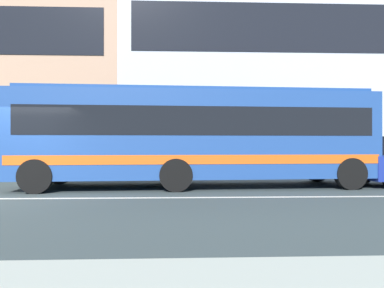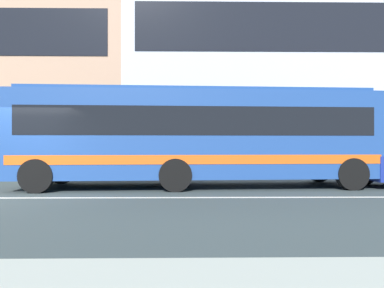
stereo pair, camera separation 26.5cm
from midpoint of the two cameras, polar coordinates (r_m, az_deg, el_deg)
ground_plane at (r=10.22m, az=-27.23°, el=-8.07°), size 160.00×160.00×0.00m
lane_centre_line at (r=10.22m, az=-27.23°, el=-8.05°), size 60.00×0.16×0.01m
hedge_row_far at (r=17.04m, az=-28.01°, el=-3.50°), size 16.72×1.10×0.81m
apartment_block_right at (r=24.15m, az=13.79°, el=12.94°), size 18.90×8.11×13.72m
transit_bus at (r=11.45m, az=1.34°, el=1.69°), size 11.71×3.19×3.22m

